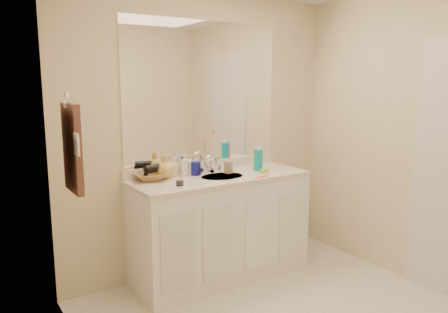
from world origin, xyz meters
name	(u,v)px	position (x,y,z in m)	size (l,w,h in m)	color
wall_back	(204,134)	(0.00, 1.30, 1.20)	(2.60, 0.02, 2.40)	beige
wall_left	(105,181)	(-1.30, 0.00, 1.20)	(0.02, 2.60, 2.40)	beige
wall_right	(430,140)	(1.30, 0.00, 1.20)	(0.02, 2.60, 2.40)	beige
vanity_cabinet	(221,228)	(0.00, 1.02, 0.42)	(1.50, 0.55, 0.85)	white
countertop	(221,177)	(0.00, 1.02, 0.86)	(1.52, 0.57, 0.03)	silver
backsplash	(205,166)	(0.00, 1.29, 0.92)	(1.52, 0.03, 0.08)	silver
sink_basin	(222,178)	(0.00, 1.00, 0.87)	(0.37, 0.37, 0.02)	beige
faucet	(211,166)	(0.00, 1.18, 0.94)	(0.02, 0.02, 0.11)	silver
mirror	(204,93)	(0.00, 1.29, 1.56)	(1.48, 0.01, 1.20)	white
blue_mug	(196,168)	(-0.16, 1.16, 0.94)	(0.08, 0.08, 0.11)	navy
tan_cup	(228,167)	(0.11, 1.08, 0.93)	(0.08, 0.08, 0.10)	tan
toothbrush	(229,156)	(0.12, 1.08, 1.03)	(0.01, 0.01, 0.20)	#FA428E
mouthwash_bottle	(258,160)	(0.39, 1.02, 0.97)	(0.08, 0.08, 0.19)	#0D9AA5
soap_dish	(264,173)	(0.36, 0.90, 0.89)	(0.09, 0.07, 0.01)	white
green_soap	(264,171)	(0.36, 0.90, 0.90)	(0.07, 0.05, 0.03)	#A5CA31
orange_comb	(262,177)	(0.26, 0.80, 0.88)	(0.12, 0.03, 0.01)	#F34F19
dark_jar	(180,183)	(-0.44, 0.90, 0.90)	(0.06, 0.06, 0.04)	#28292E
extra_white_bottle	(184,168)	(-0.28, 1.15, 0.95)	(0.05, 0.05, 0.14)	white
soap_bottle_white	(185,165)	(-0.23, 1.22, 0.97)	(0.07, 0.07, 0.17)	white
soap_bottle_cream	(174,167)	(-0.33, 1.23, 0.96)	(0.07, 0.07, 0.15)	#FEF3CF
soap_bottle_yellow	(164,167)	(-0.44, 1.20, 0.97)	(0.15, 0.15, 0.19)	gold
wicker_basket	(151,176)	(-0.55, 1.19, 0.91)	(0.25, 0.25, 0.06)	#A57742
hair_dryer	(153,169)	(-0.53, 1.19, 0.97)	(0.07, 0.07, 0.14)	black
towel_ring	(66,99)	(-1.27, 0.77, 1.55)	(0.11, 0.11, 0.01)	silver
hand_towel	(72,148)	(-1.25, 0.77, 1.25)	(0.04, 0.32, 0.55)	#3D2621
switch_plate	(77,144)	(-1.27, 0.57, 1.30)	(0.01, 0.09, 0.13)	white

